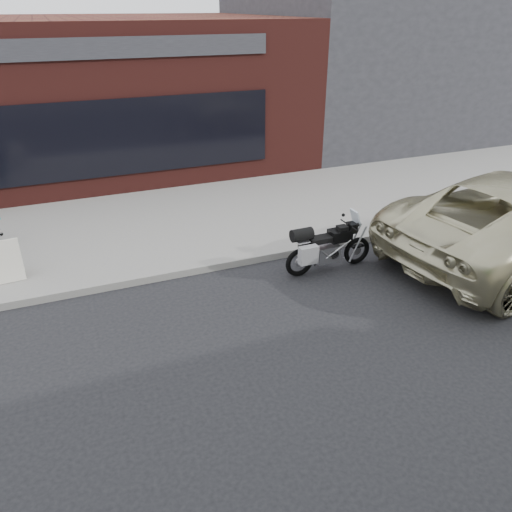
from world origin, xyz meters
The scene contains 6 objects.
ground centered at (0.00, 0.00, 0.00)m, with size 120.00×120.00×0.00m, color black.
near_sidewalk centered at (0.00, 7.00, 0.07)m, with size 44.00×6.00×0.15m, color gray.
storefront centered at (-2.00, 13.98, 2.25)m, with size 14.00×10.07×4.50m.
neighbour_building centered at (10.00, 14.00, 3.00)m, with size 10.00×10.00×6.00m, color #2C2B31.
motorcycle centered at (1.87, 3.20, 0.53)m, with size 1.93×0.65×1.22m.
sandwich_sign centered at (-3.96, 4.96, 0.55)m, with size 0.53×0.49×0.79m.
Camera 1 is at (-2.73, -4.58, 4.86)m, focal length 35.00 mm.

